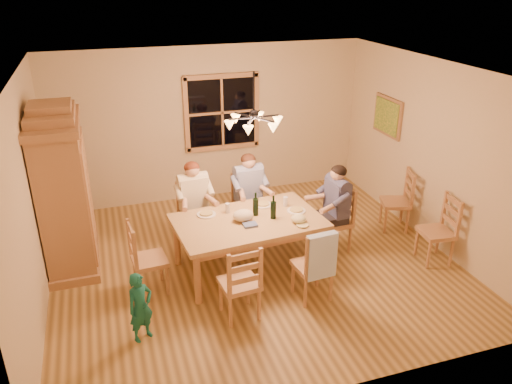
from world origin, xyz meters
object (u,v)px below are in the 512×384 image
object	(u,v)px
armoire	(65,194)
chair_far_left	(195,227)
adult_woman	(193,194)
chair_end_right	(334,231)
wine_bottle_b	(273,207)
chair_spare_back	(394,211)
chair_spare_front	(434,242)
adult_slate_man	(336,198)
wine_bottle_a	(256,204)
chair_near_right	(312,276)
child	(141,307)
dining_table	(248,226)
chair_far_right	(249,217)
chandelier	(254,121)
chair_end_left	(150,270)
chair_near_left	(240,294)
adult_plaid_man	(249,185)

from	to	relation	value
armoire	chair_far_left	bearing A→B (deg)	-2.17
adult_woman	chair_end_right	bearing A→B (deg)	153.43
wine_bottle_b	chair_spare_back	size ratio (longest dim) A/B	0.33
adult_woman	chair_spare_front	distance (m)	3.51
adult_slate_man	wine_bottle_a	distance (m)	1.22
armoire	adult_slate_man	distance (m)	3.75
chair_near_right	chair_spare_back	distance (m)	2.39
wine_bottle_b	child	bearing A→B (deg)	-153.13
armoire	dining_table	xyz separation A→B (m)	(2.30, -0.94, -0.39)
chair_far_right	chair_spare_back	distance (m)	2.33
dining_table	chair_spare_front	bearing A→B (deg)	-13.47
chair_end_right	wine_bottle_a	size ratio (longest dim) A/B	3.00
chair_near_right	chandelier	bearing A→B (deg)	109.43
chair_spare_back	chair_end_right	bearing A→B (deg)	123.16
wine_bottle_b	chair_end_left	bearing A→B (deg)	-178.11
chair_end_left	chair_far_right	bearing A→B (deg)	117.98
chair_spare_back	chair_end_left	bearing A→B (deg)	116.89
chair_far_left	child	world-z (taller)	chair_far_left
chandelier	wine_bottle_a	bearing A→B (deg)	-28.10
chair_far_right	wine_bottle_b	size ratio (longest dim) A/B	3.00
chair_far_left	chair_spare_back	distance (m)	3.17
chair_end_right	wine_bottle_a	bearing A→B (deg)	85.70
wine_bottle_b	child	size ratio (longest dim) A/B	0.39
armoire	child	xyz separation A→B (m)	(0.74, -1.96, -0.64)
chair_near_left	chandelier	bearing A→B (deg)	59.06
adult_plaid_man	chair_spare_front	distance (m)	2.81
adult_slate_man	wine_bottle_b	distance (m)	1.04
chair_far_left	chair_near_left	size ratio (longest dim) A/B	1.00
wine_bottle_b	chair_spare_back	bearing A→B (deg)	12.19
wine_bottle_a	armoire	bearing A→B (deg)	161.02
chair_near_right	wine_bottle_b	size ratio (longest dim) A/B	3.00
dining_table	chair_far_left	world-z (taller)	chair_far_left
armoire	chair_near_right	size ratio (longest dim) A/B	2.32
chair_near_right	adult_woman	bearing A→B (deg)	117.90
chandelier	chair_near_right	distance (m)	2.08
armoire	dining_table	world-z (taller)	armoire
dining_table	wine_bottle_b	xyz separation A→B (m)	(0.33, -0.06, 0.26)
chair_spare_back	adult_slate_man	bearing A→B (deg)	123.16
chair_near_left	adult_slate_man	bearing A→B (deg)	26.57
chair_near_right	child	distance (m)	2.13
adult_slate_man	child	distance (m)	3.15
adult_woman	adult_plaid_man	size ratio (longest dim) A/B	1.00
chair_far_left	child	bearing A→B (deg)	57.42
chair_far_left	chair_far_right	world-z (taller)	same
chair_far_right	chair_near_left	world-z (taller)	same
chair_near_left	child	world-z (taller)	chair_near_left
chair_spare_front	chair_far_left	bearing A→B (deg)	71.56
adult_slate_man	chair_spare_front	xyz separation A→B (m)	(1.22, -0.73, -0.54)
chair_near_right	chair_end_left	xyz separation A→B (m)	(-1.92, 0.76, 0.00)
chair_spare_front	chair_spare_back	world-z (taller)	same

